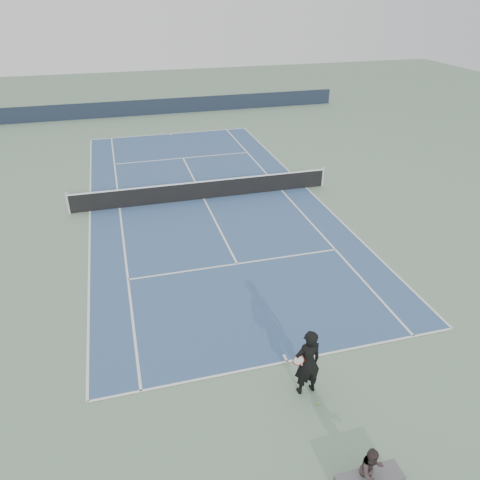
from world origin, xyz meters
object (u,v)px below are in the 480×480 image
object	(u,v)px
tennis_ball	(319,404)
spectator_bench	(370,477)
tennis_net	(203,190)
tennis_player	(308,362)

from	to	relation	value
tennis_ball	spectator_bench	bearing A→B (deg)	-88.66
tennis_net	tennis_ball	world-z (taller)	tennis_net
tennis_player	spectator_bench	xyz separation A→B (m)	(0.22, -2.93, -0.56)
tennis_player	tennis_net	bearing A→B (deg)	90.37
tennis_net	spectator_bench	distance (m)	15.94
tennis_net	spectator_bench	world-z (taller)	spectator_bench
tennis_net	tennis_player	world-z (taller)	tennis_player
tennis_net	spectator_bench	size ratio (longest dim) A/B	8.72
tennis_net	tennis_ball	distance (m)	13.55
spectator_bench	tennis_net	bearing A→B (deg)	91.09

